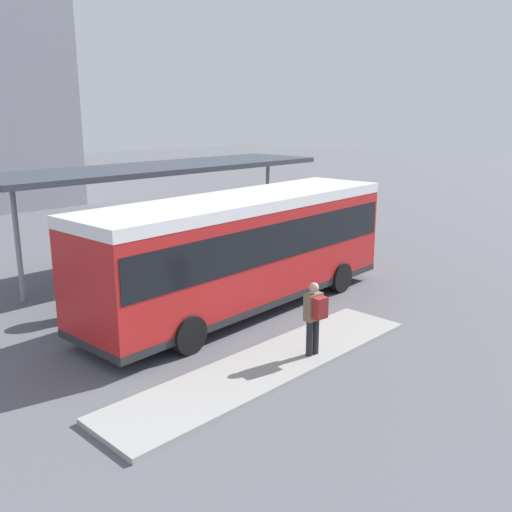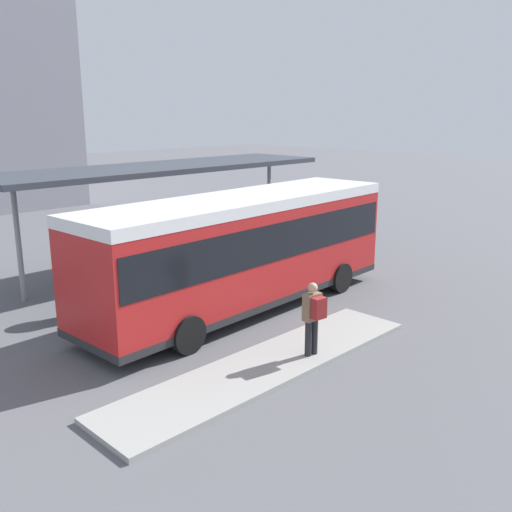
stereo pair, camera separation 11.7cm
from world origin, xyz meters
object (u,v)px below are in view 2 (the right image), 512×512
(pedestrian_waiting, at_px, (313,314))
(city_bus, at_px, (243,244))
(potted_planter_near_shelter, at_px, (71,296))
(bicycle_white, at_px, (354,236))
(bicycle_yellow, at_px, (336,234))

(pedestrian_waiting, bearing_deg, city_bus, -13.28)
(potted_planter_near_shelter, bearing_deg, bicycle_white, -0.71)
(pedestrian_waiting, relative_size, bicycle_yellow, 1.13)
(bicycle_yellow, bearing_deg, pedestrian_waiting, 122.93)
(city_bus, bearing_deg, potted_planter_near_shelter, 142.68)
(city_bus, distance_m, bicycle_white, 9.62)
(potted_planter_near_shelter, bearing_deg, pedestrian_waiting, -68.14)
(bicycle_white, distance_m, potted_planter_near_shelter, 13.08)
(city_bus, relative_size, bicycle_yellow, 6.79)
(pedestrian_waiting, distance_m, potted_planter_near_shelter, 6.95)
(bicycle_yellow, bearing_deg, bicycle_white, -176.63)
(city_bus, xyz_separation_m, bicycle_white, (9.13, 2.59, -1.57))
(city_bus, height_order, bicycle_yellow, city_bus)
(bicycle_white, bearing_deg, potted_planter_near_shelter, 86.49)
(bicycle_yellow, height_order, potted_planter_near_shelter, potted_planter_near_shelter)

